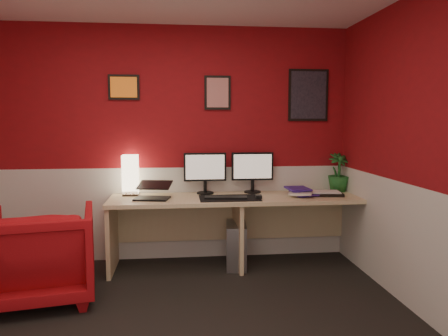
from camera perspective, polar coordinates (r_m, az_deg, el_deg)
wall_back at (r=4.65m, az=-8.11°, el=3.10°), size 4.00×0.01×2.50m
wall_front at (r=1.18m, az=-13.62°, el=-6.59°), size 4.00×0.01×2.50m
wall_right at (r=3.44m, az=26.27°, el=1.37°), size 0.01×3.50×2.50m
wainscot_back at (r=4.75m, az=-7.97°, el=-5.97°), size 4.00×0.01×1.00m
wainscot_right at (r=3.57m, az=25.59°, el=-10.69°), size 0.01×3.50×1.00m
desk at (r=4.49m, az=1.83°, el=-8.41°), size 2.60×0.65×0.73m
shoji_lamp at (r=4.58m, az=-12.29°, el=-1.05°), size 0.16×0.16×0.40m
laptop at (r=4.30m, az=-9.55°, el=-2.68°), size 0.37×0.29×0.22m
monitor_left at (r=4.55m, az=-2.52°, el=0.19°), size 0.45×0.06×0.58m
monitor_right at (r=4.62m, az=3.82°, el=0.27°), size 0.45×0.06×0.58m
desk_mat at (r=4.31m, az=0.72°, el=-4.01°), size 0.60×0.38×0.01m
keyboard at (r=4.29m, az=0.25°, el=-3.91°), size 0.43×0.19×0.02m
mouse at (r=4.31m, az=4.62°, el=-3.80°), size 0.07×0.11×0.03m
book_bottom at (r=4.54m, az=9.14°, el=-3.41°), size 0.25×0.32×0.03m
book_middle at (r=4.50m, az=8.70°, el=-3.17°), size 0.32×0.37×0.02m
book_top at (r=4.52m, az=8.44°, el=-2.82°), size 0.24×0.31×0.03m
zen_tray at (r=4.62m, az=13.20°, el=-3.34°), size 0.38×0.29×0.03m
potted_plant at (r=4.88m, az=14.91°, el=-0.56°), size 0.27×0.27×0.42m
pc_tower at (r=4.53m, az=1.62°, el=-10.13°), size 0.25×0.47×0.45m
armchair at (r=3.98m, az=-23.03°, el=-10.48°), size 0.98×1.00×0.78m
art_left at (r=4.67m, az=-13.13°, el=10.38°), size 0.32×0.02×0.26m
art_center at (r=4.66m, az=-0.86°, el=9.94°), size 0.28×0.02×0.36m
art_right at (r=4.85m, az=11.10°, el=9.45°), size 0.44×0.02×0.56m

